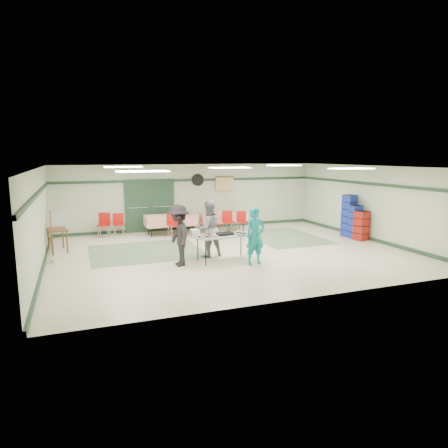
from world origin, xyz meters
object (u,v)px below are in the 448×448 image
object	(u,v)px
printer_table	(57,232)
broom	(52,235)
serving_table	(224,237)
chair_loose_b	(104,222)
crate_stack_blue_a	(349,216)
crate_stack_red	(361,226)
office_printer	(57,219)
chair_loose_a	(118,222)
volunteer_teal	(255,236)
dining_table_b	(171,220)
chair_b	(214,222)
chair_c	(242,220)
chair_a	(228,220)
crate_stack_blue_b	(355,222)
dining_table_a	(223,217)
chair_d	(173,222)
volunteer_grey	(208,228)
volunteer_dark	(179,235)

from	to	relation	value
printer_table	broom	xyz separation A→B (m)	(-0.08, -1.30, 0.15)
printer_table	broom	size ratio (longest dim) A/B	0.63
serving_table	printer_table	size ratio (longest dim) A/B	1.84
chair_loose_b	crate_stack_blue_a	size ratio (longest dim) A/B	0.58
crate_stack_red	office_printer	world-z (taller)	office_printer
chair_loose_a	crate_stack_red	size ratio (longest dim) A/B	0.79
serving_table	chair_loose_b	size ratio (longest dim) A/B	1.88
volunteer_teal	dining_table_b	world-z (taller)	volunteer_teal
dining_table_b	chair_b	xyz separation A→B (m)	(1.59, -0.58, -0.09)
chair_c	crate_stack_red	world-z (taller)	crate_stack_red
chair_c	broom	xyz separation A→B (m)	(-6.92, -2.27, 0.27)
chair_a	chair_b	bearing A→B (deg)	-176.19
printer_table	crate_stack_blue_b	bearing A→B (deg)	-20.05
office_printer	dining_table_a	bearing A→B (deg)	1.60
chair_a	serving_table	bearing A→B (deg)	-110.29
chair_b	crate_stack_red	distance (m)	5.51
volunteer_teal	office_printer	distance (m)	6.90
volunteer_teal	dining_table_b	xyz separation A→B (m)	(-1.24, 5.15, -0.24)
crate_stack_blue_a	crate_stack_red	size ratio (longest dim) A/B	1.47
dining_table_a	chair_d	world-z (taller)	chair_d
serving_table	volunteer_grey	size ratio (longest dim) A/B	1.01
crate_stack_blue_b	dining_table_a	bearing A→B (deg)	141.90
dining_table_b	chair_d	distance (m)	0.56
volunteer_grey	chair_c	xyz separation A→B (m)	(2.49, 3.25, -0.35)
office_printer	chair_d	bearing A→B (deg)	-2.64
chair_loose_b	office_printer	world-z (taller)	office_printer
chair_loose_b	crate_stack_blue_a	bearing A→B (deg)	-3.66
crate_stack_blue_b	broom	distance (m)	10.39
volunteer_teal	chair_b	xyz separation A→B (m)	(0.34, 4.57, -0.33)
crate_stack_blue_a	printer_table	distance (m)	10.38
chair_b	crate_stack_blue_a	bearing A→B (deg)	-46.60
crate_stack_blue_b	crate_stack_blue_a	bearing A→B (deg)	90.00
volunteer_grey	crate_stack_blue_a	size ratio (longest dim) A/B	1.09
chair_a	chair_c	xyz separation A→B (m)	(0.60, -0.01, -0.04)
serving_table	chair_c	distance (m)	4.47
volunteer_grey	chair_loose_a	size ratio (longest dim) A/B	2.02
chair_c	crate_stack_blue_b	bearing A→B (deg)	-32.20
chair_b	office_printer	xyz separation A→B (m)	(-5.64, -0.15, 0.45)
dining_table_a	dining_table_b	world-z (taller)	same
chair_a	volunteer_grey	bearing A→B (deg)	-117.86
office_printer	crate_stack_blue_b	bearing A→B (deg)	-18.39
crate_stack_blue_b	office_printer	world-z (taller)	crate_stack_blue_b
volunteer_teal	chair_d	xyz separation A→B (m)	(-1.27, 4.59, -0.24)
serving_table	volunteer_dark	xyz separation A→B (m)	(-1.38, -0.08, 0.15)
volunteer_dark	printer_table	xyz separation A→B (m)	(-3.25, 2.99, -0.22)
chair_b	crate_stack_blue_b	bearing A→B (deg)	-50.27
volunteer_dark	chair_c	xyz separation A→B (m)	(3.59, 3.96, -0.35)
chair_b	printer_table	world-z (taller)	chair_b
serving_table	chair_a	world-z (taller)	chair_a
dining_table_b	crate_stack_blue_a	world-z (taller)	crate_stack_blue_a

